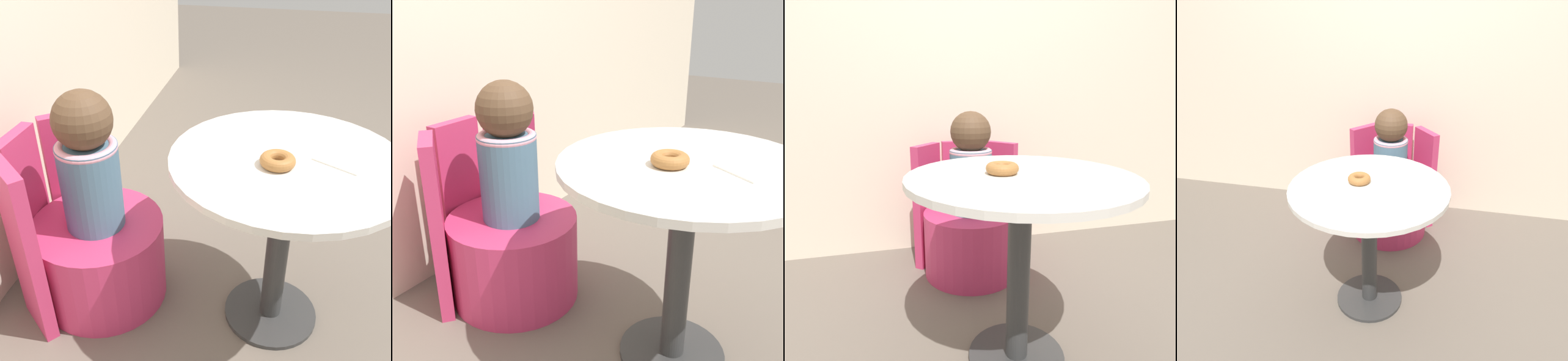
# 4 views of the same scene
# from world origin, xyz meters

# --- Properties ---
(ground_plane) EXTENTS (12.00, 12.00, 0.00)m
(ground_plane) POSITION_xyz_m (0.00, 0.00, 0.00)
(ground_plane) COLOR #665B51
(back_wall) EXTENTS (6.00, 0.06, 2.40)m
(back_wall) POSITION_xyz_m (0.00, 1.13, 1.20)
(back_wall) COLOR beige
(back_wall) RESTS_ON ground_plane
(round_table) EXTENTS (0.79, 0.79, 0.73)m
(round_table) POSITION_xyz_m (-0.00, -0.02, 0.56)
(round_table) COLOR #333333
(round_table) RESTS_ON ground_plane
(tub_chair) EXTENTS (0.52, 0.52, 0.36)m
(tub_chair) POSITION_xyz_m (-0.01, 0.69, 0.18)
(tub_chair) COLOR #C63360
(tub_chair) RESTS_ON ground_plane
(booth_backrest) EXTENTS (0.62, 0.23, 0.72)m
(booth_backrest) POSITION_xyz_m (-0.01, 0.91, 0.36)
(booth_backrest) COLOR #C63360
(booth_backrest) RESTS_ON ground_plane
(child_figure) EXTENTS (0.23, 0.23, 0.55)m
(child_figure) POSITION_xyz_m (-0.01, 0.69, 0.63)
(child_figure) COLOR slate
(child_figure) RESTS_ON tub_chair
(donut) EXTENTS (0.11, 0.11, 0.04)m
(donut) POSITION_xyz_m (-0.06, 0.02, 0.74)
(donut) COLOR #9E6633
(donut) RESTS_ON round_table
(paper_napkin) EXTENTS (0.21, 0.21, 0.01)m
(paper_napkin) POSITION_xyz_m (0.04, -0.20, 0.73)
(paper_napkin) COLOR white
(paper_napkin) RESTS_ON round_table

